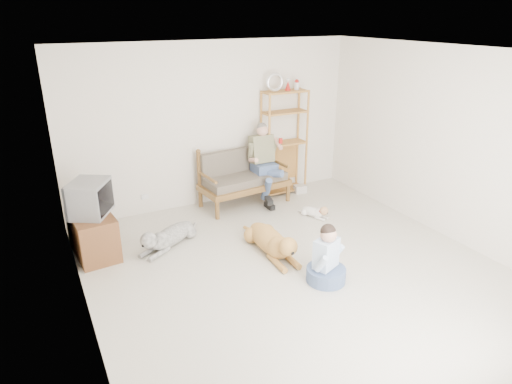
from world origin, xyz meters
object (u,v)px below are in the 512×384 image
etagere (284,142)px  golden_retriever (273,242)px  loveseat (243,176)px  tv_stand (92,234)px

etagere → golden_retriever: size_ratio=1.51×
loveseat → tv_stand: size_ratio=1.66×
loveseat → etagere: etagere is taller
tv_stand → golden_retriever: size_ratio=0.66×
loveseat → etagere: (0.87, 0.12, 0.47)m
etagere → golden_retriever: (-1.30, -1.93, -0.78)m
loveseat → etagere: 0.99m
tv_stand → golden_retriever: (2.18, -1.10, -0.12)m
loveseat → golden_retriever: 1.89m
loveseat → tv_stand: loveseat is taller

